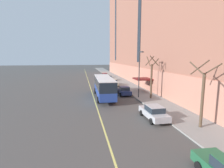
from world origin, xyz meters
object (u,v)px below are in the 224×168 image
Objects in this scene: parked_car_silver_1 at (154,112)px; parked_car_darkgray_6 at (108,78)px; parked_car_red_2 at (105,75)px; street_tree_mid_block at (151,77)px; street_tree_near_corner at (202,94)px; city_bus at (104,86)px; parked_car_champagne_0 at (113,82)px; parked_car_navy_4 at (124,91)px; street_lamp at (140,70)px.

parked_car_darkgray_6 is (-0.05, 31.79, 0.00)m from parked_car_silver_1.
parked_car_darkgray_6 is at bearing -89.65° from parked_car_red_2.
street_tree_mid_block is at bearing -83.50° from parked_car_red_2.
street_tree_near_corner is 0.93× the size of street_tree_mid_block.
parked_car_champagne_0 is (3.79, 12.11, -1.23)m from city_bus.
parked_car_navy_4 is 0.68× the size of street_tree_near_corner.
parked_car_champagne_0 is 0.67× the size of street_tree_mid_block.
parked_car_silver_1 is (0.24, -23.19, 0.00)m from parked_car_champagne_0.
parked_car_champagne_0 is 1.00× the size of parked_car_darkgray_6.
street_lamp is at bearing -58.29° from parked_car_navy_4.
parked_car_silver_1 is 0.67× the size of street_tree_mid_block.
street_tree_near_corner reaches higher than parked_car_darkgray_6.
parked_car_red_2 is at bearing 89.50° from parked_car_champagne_0.
street_tree_mid_block reaches higher than parked_car_darkgray_6.
city_bus is 1.48× the size of street_lamp.
street_tree_near_corner is at bearing -42.45° from parked_car_silver_1.
city_bus is 28.62m from parked_car_red_2.
parked_car_darkgray_6 is 0.61× the size of street_lamp.
city_bus is 11.85m from parked_car_silver_1.
city_bus is 1.62× the size of street_tree_mid_block.
parked_car_silver_1 is at bearing -89.85° from parked_car_red_2.
street_tree_mid_block is (3.43, -22.85, 2.83)m from parked_car_darkgray_6.
parked_car_navy_4 is (-0.16, 12.74, -0.00)m from parked_car_silver_1.
parked_car_navy_4 is 0.63× the size of street_tree_mid_block.
parked_car_darkgray_6 is at bearing 94.46° from street_lamp.
street_tree_mid_block is at bearing -81.47° from parked_car_darkgray_6.
street_tree_mid_block is at bearing -26.48° from street_lamp.
parked_car_red_2 is 7.61m from parked_car_darkgray_6.
street_lamp is at bearing -85.54° from parked_car_darkgray_6.
parked_car_red_2 is at bearing 94.68° from street_tree_near_corner.
parked_car_navy_4 is 5.24m from street_lamp.
parked_car_red_2 is 26.66m from parked_car_navy_4.
street_tree_mid_block reaches higher than parked_car_champagne_0.
parked_car_champagne_0 is 26.66m from street_tree_near_corner.
parked_car_navy_4 is 16.42m from street_tree_near_corner.
parked_car_silver_1 is at bearing -89.30° from parked_car_navy_4.
street_tree_mid_block is (3.47, -30.46, 2.83)m from parked_car_red_2.
parked_car_darkgray_6 is (0.19, 8.60, 0.00)m from parked_car_champagne_0.
city_bus is 2.43× the size of parked_car_darkgray_6.
parked_car_red_2 is 0.96× the size of parked_car_darkgray_6.
parked_car_darkgray_6 is 23.27m from street_tree_mid_block.
street_lamp is (5.69, -1.28, 2.71)m from city_bus.
parked_car_navy_4 is (-0.06, -26.66, 0.00)m from parked_car_red_2.
parked_car_darkgray_6 is at bearing 90.10° from parked_car_silver_1.
parked_car_red_2 is 0.69× the size of street_tree_near_corner.
parked_car_champagne_0 and parked_car_darkgray_6 have the same top height.
parked_car_silver_1 is (4.03, -11.08, -1.23)m from city_bus.
street_lamp is at bearing -12.69° from city_bus.
parked_car_darkgray_6 is at bearing 79.14° from city_bus.
parked_car_darkgray_6 is at bearing 95.62° from street_tree_near_corner.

